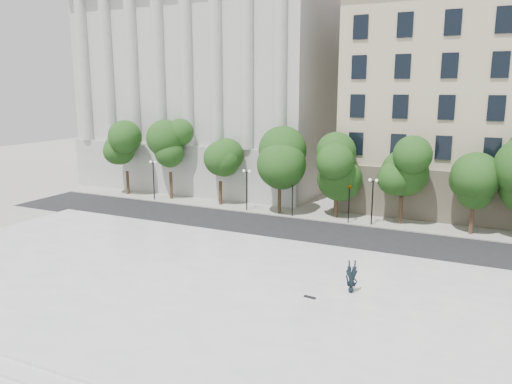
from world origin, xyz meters
TOP-DOWN VIEW (x-y plane):
  - ground at (0.00, 0.00)m, footprint 160.00×160.00m
  - plaza at (0.00, 3.00)m, footprint 44.00×22.00m
  - street at (0.00, 18.00)m, footprint 60.00×8.00m
  - far_sidewalk at (0.00, 24.00)m, footprint 60.00×4.00m
  - building_west at (-17.00, 38.57)m, footprint 31.50×27.65m
  - traffic_light_west at (-1.09, 22.30)m, footprint 0.51×1.85m
  - traffic_light_east at (4.49, 22.30)m, footprint 0.45×1.75m
  - person_lying at (9.15, 5.80)m, footprint 1.40×2.12m
  - skateboard at (7.20, 3.99)m, footprint 0.74×0.27m
  - street_trees at (1.16, 23.63)m, footprint 45.91×5.05m
  - lamp_posts at (0.10, 22.60)m, footprint 37.41×0.28m

SIDE VIEW (x-z plane):
  - ground at x=0.00m, z-range 0.00..0.00m
  - street at x=0.00m, z-range 0.00..0.02m
  - far_sidewalk at x=0.00m, z-range 0.00..0.12m
  - plaza at x=0.00m, z-range 0.00..0.45m
  - skateboard at x=7.20m, z-range 0.45..0.52m
  - person_lying at x=9.15m, z-range 0.45..0.99m
  - lamp_posts at x=0.10m, z-range 0.74..5.23m
  - traffic_light_east at x=4.49m, z-range 1.60..5.80m
  - traffic_light_west at x=-1.09m, z-range 1.62..5.85m
  - street_trees at x=1.16m, z-range 1.25..8.91m
  - building_west at x=-17.00m, z-range 0.09..25.69m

